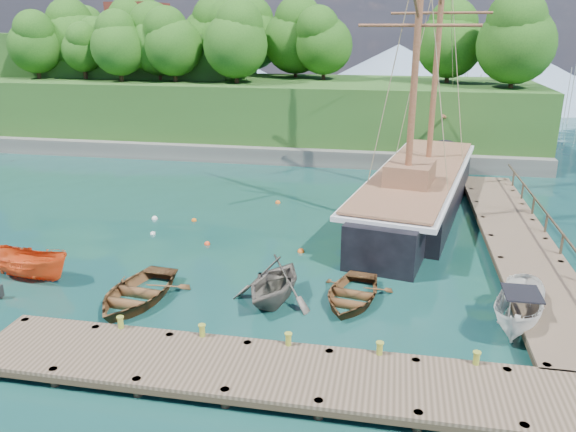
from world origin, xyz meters
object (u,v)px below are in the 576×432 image
motorboat_orange (32,279)px  cabin_boat_white (517,327)px  rowboat_1 (274,301)px  schooner (417,194)px  rowboat_0 (137,301)px  rowboat_2 (351,301)px

motorboat_orange → cabin_boat_white: (20.43, -0.48, 0.00)m
rowboat_1 → schooner: size_ratio=0.15×
rowboat_1 → motorboat_orange: size_ratio=0.97×
rowboat_1 → motorboat_orange: (-11.06, 0.12, 0.00)m
rowboat_0 → rowboat_2: size_ratio=1.14×
motorboat_orange → schooner: size_ratio=0.15×
motorboat_orange → schooner: (17.05, 13.09, 1.08)m
schooner → rowboat_0: bearing=-117.8°
motorboat_orange → cabin_boat_white: cabin_boat_white is taller
rowboat_0 → cabin_boat_white: size_ratio=1.09×
cabin_boat_white → rowboat_2: bearing=-170.4°
rowboat_1 → motorboat_orange: 11.06m
rowboat_2 → schooner: schooner is taller
rowboat_1 → schooner: 14.55m
rowboat_1 → cabin_boat_white: (9.37, -0.36, 0.00)m
rowboat_0 → rowboat_1: rowboat_1 is taller
rowboat_0 → rowboat_1: bearing=15.9°
rowboat_2 → cabin_boat_white: (6.27, -0.98, 0.00)m
schooner → cabin_boat_white: bearing=-64.8°
rowboat_2 → cabin_boat_white: cabin_boat_white is taller
motorboat_orange → rowboat_1: bearing=-82.7°
rowboat_0 → rowboat_1: 5.63m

